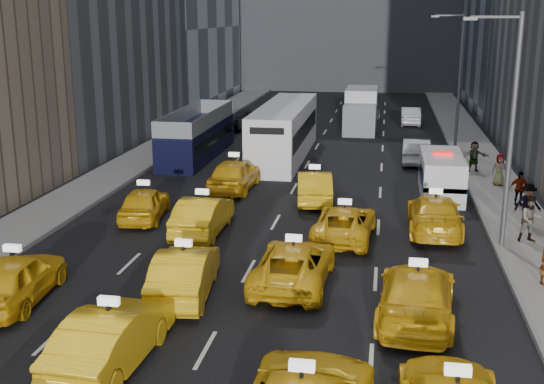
{
  "coord_description": "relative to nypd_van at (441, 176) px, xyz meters",
  "views": [
    {
      "loc": [
        4.6,
        -14.42,
        8.93
      ],
      "look_at": [
        0.24,
        11.61,
        2.0
      ],
      "focal_mm": 45.0,
      "sensor_mm": 36.0,
      "label": 1
    }
  ],
  "objects": [
    {
      "name": "sidewalk_west",
      "position": [
        -18.0,
        5.14,
        -0.94
      ],
      "size": [
        3.0,
        90.0,
        0.15
      ],
      "primitive_type": "cube",
      "color": "gray",
      "rests_on": "ground"
    },
    {
      "name": "sidewalk_east",
      "position": [
        3.0,
        5.14,
        -0.94
      ],
      "size": [
        3.0,
        90.0,
        0.15
      ],
      "primitive_type": "cube",
      "color": "gray",
      "rests_on": "ground"
    },
    {
      "name": "curb_west",
      "position": [
        -16.55,
        5.14,
        -0.92
      ],
      "size": [
        0.15,
        90.0,
        0.18
      ],
      "primitive_type": "cube",
      "color": "slate",
      "rests_on": "ground"
    },
    {
      "name": "curb_east",
      "position": [
        1.55,
        5.14,
        -0.92
      ],
      "size": [
        0.15,
        90.0,
        0.18
      ],
      "primitive_type": "cube",
      "color": "slate",
      "rests_on": "ground"
    },
    {
      "name": "streetlight_near",
      "position": [
        1.68,
        -7.86,
        3.91
      ],
      "size": [
        2.15,
        0.22,
        9.0
      ],
      "color": "#595B60",
      "rests_on": "ground"
    },
    {
      "name": "streetlight_far",
      "position": [
        1.68,
        12.14,
        3.91
      ],
      "size": [
        2.15,
        0.22,
        9.0
      ],
      "color": "#595B60",
      "rests_on": "ground"
    },
    {
      "name": "taxi_5",
      "position": [
        -9.68,
        -19.08,
        -0.21
      ],
      "size": [
        1.96,
        4.94,
        1.6
      ],
      "primitive_type": "imported",
      "rotation": [
        0.0,
        0.0,
        3.09
      ],
      "color": "#EEB214",
      "rests_on": "ground"
    },
    {
      "name": "taxi_8",
      "position": [
        -14.26,
        -15.74,
        -0.21
      ],
      "size": [
        2.26,
        4.84,
        1.6
      ],
      "primitive_type": "imported",
      "rotation": [
        0.0,
        0.0,
        3.22
      ],
      "color": "#EEB214",
      "rests_on": "ground"
    },
    {
      "name": "taxi_9",
      "position": [
        -9.12,
        -14.33,
        -0.22
      ],
      "size": [
        2.21,
        4.98,
        1.59
      ],
      "primitive_type": "imported",
      "rotation": [
        0.0,
        0.0,
        3.25
      ],
      "color": "#EEB214",
      "rests_on": "ground"
    },
    {
      "name": "taxi_10",
      "position": [
        -5.75,
        -12.84,
        -0.29
      ],
      "size": [
        2.56,
        5.27,
        1.44
      ],
      "primitive_type": "imported",
      "rotation": [
        0.0,
        0.0,
        3.11
      ],
      "color": "#EEB214",
      "rests_on": "ground"
    },
    {
      "name": "taxi_11",
      "position": [
        -1.76,
        -14.89,
        -0.22
      ],
      "size": [
        2.6,
        5.59,
        1.58
      ],
      "primitive_type": "imported",
      "rotation": [
        0.0,
        0.0,
        3.07
      ],
      "color": "#EEB214",
      "rests_on": "ground"
    },
    {
      "name": "taxi_12",
      "position": [
        -13.35,
        -6.39,
        -0.28
      ],
      "size": [
        2.29,
        4.5,
        1.47
      ],
      "primitive_type": "imported",
      "rotation": [
        0.0,
        0.0,
        3.28
      ],
      "color": "#EEB214",
      "rests_on": "ground"
    },
    {
      "name": "taxi_13",
      "position": [
        -10.25,
        -7.91,
        -0.22
      ],
      "size": [
        1.72,
        4.81,
        1.58
      ],
      "primitive_type": "imported",
      "rotation": [
        0.0,
        0.0,
        3.15
      ],
      "color": "#EEB214",
      "rests_on": "ground"
    },
    {
      "name": "taxi_14",
      "position": [
        -4.37,
        -7.71,
        -0.33
      ],
      "size": [
        2.54,
        5.03,
        1.36
      ],
      "primitive_type": "imported",
      "rotation": [
        0.0,
        0.0,
        3.08
      ],
      "color": "#EEB214",
      "rests_on": "ground"
    },
    {
      "name": "taxi_15",
      "position": [
        -0.69,
        -6.11,
        -0.24
      ],
      "size": [
        2.21,
        5.35,
        1.55
      ],
      "primitive_type": "imported",
      "rotation": [
        0.0,
        0.0,
        3.13
      ],
      "color": "#EEB214",
      "rests_on": "ground"
    },
    {
      "name": "taxi_16",
      "position": [
        -10.52,
        -0.68,
        -0.17
      ],
      "size": [
        2.13,
        4.99,
        1.68
      ],
      "primitive_type": "imported",
      "rotation": [
        0.0,
        0.0,
        3.11
      ],
      "color": "#EEB214",
      "rests_on": "ground"
    },
    {
      "name": "taxi_17",
      "position": [
        -6.17,
        -2.25,
        -0.25
      ],
      "size": [
        2.21,
        4.83,
        1.54
      ],
      "primitive_type": "imported",
      "rotation": [
        0.0,
        0.0,
        3.27
      ],
      "color": "#EEB214",
      "rests_on": "ground"
    },
    {
      "name": "nypd_van",
      "position": [
        0.0,
        0.0,
        0.0
      ],
      "size": [
        2.12,
        5.26,
        2.24
      ],
      "rotation": [
        0.0,
        0.0,
        -0.02
      ],
      "color": "white",
      "rests_on": "ground"
    },
    {
      "name": "double_decker",
      "position": [
        -14.68,
        7.16,
        0.48
      ],
      "size": [
        2.36,
        10.36,
        3.01
      ],
      "rotation": [
        0.0,
        0.0,
        0.0
      ],
      "color": "black",
      "rests_on": "ground"
    },
    {
      "name": "city_bus",
      "position": [
        -9.21,
        8.16,
        0.66
      ],
      "size": [
        3.27,
        13.14,
        3.37
      ],
      "rotation": [
        0.0,
        0.0,
        0.04
      ],
      "color": "white",
      "rests_on": "ground"
    },
    {
      "name": "box_truck",
      "position": [
        -4.82,
        19.44,
        0.57
      ],
      "size": [
        3.07,
        7.25,
        3.23
      ],
      "rotation": [
        0.0,
        0.0,
        -0.09
      ],
      "color": "silver",
      "rests_on": "ground"
    },
    {
      "name": "misc_car_0",
      "position": [
        -0.94,
        7.74,
        -0.25
      ],
      "size": [
        1.76,
        4.67,
        1.52
      ],
      "primitive_type": "imported",
      "rotation": [
        0.0,
        0.0,
        3.11
      ],
      "color": "#A4A6AC",
      "rests_on": "ground"
    },
    {
      "name": "misc_car_1",
      "position": [
        -13.03,
        18.67,
        -0.24
      ],
      "size": [
        2.81,
        5.65,
        1.54
      ],
      "primitive_type": "imported",
      "rotation": [
        0.0,
        0.0,
        3.1
      ],
      "color": "black",
      "rests_on": "ground"
    },
    {
      "name": "misc_car_2",
      "position": [
        -4.73,
        26.34,
        -0.19
      ],
      "size": [
        2.92,
        5.89,
        1.64
      ],
      "primitive_type": "imported",
      "rotation": [
        0.0,
        0.0,
        3.25
      ],
      "color": "slate",
      "rests_on": "ground"
    },
    {
      "name": "misc_car_3",
      "position": [
        -10.63,
        22.23,
        -0.18
      ],
      "size": [
        1.97,
        4.87,
        1.66
      ],
      "primitive_type": "imported",
      "rotation": [
        0.0,
        0.0,
        3.14
      ],
      "color": "black",
      "rests_on": "ground"
    },
    {
      "name": "misc_car_4",
      "position": [
        -0.84,
        23.03,
        -0.28
      ],
      "size": [
        1.6,
        4.47,
        1.47
      ],
      "primitive_type": "imported",
      "rotation": [
        0.0,
        0.0,
        3.13
      ],
      "color": "#B6B7BE",
      "rests_on": "ground"
    },
    {
      "name": "pedestrian_1",
      "position": [
        2.93,
        -7.27,
        0.07
      ],
      "size": [
        0.98,
        0.64,
        1.87
      ],
      "primitive_type": "imported",
      "rotation": [
        0.0,
        0.0,
        0.17
      ],
      "color": "gray",
      "rests_on": "sidewalk_east"
    },
    {
      "name": "pedestrian_2",
      "position": [
        3.24,
        -4.96,
        0.04
      ],
      "size": [
        1.25,
        0.71,
        1.82
      ],
      "primitive_type": "imported",
      "rotation": [
        0.0,
        0.0,
        0.21
      ],
      "color": "gray",
      "rests_on": "sidewalk_east"
    },
    {
      "name": "pedestrian_3",
      "position": [
        3.44,
        -1.82,
        -0.05
      ],
      "size": [
        1.01,
        0.57,
        1.64
      ],
      "primitive_type": "imported",
      "rotation": [
        0.0,
        0.0,
        0.15
      ],
      "color": "gray",
      "rests_on": "sidewalk_east"
    },
    {
      "name": "pedestrian_4",
      "position": [
        3.13,
        2.08,
        -0.03
      ],
      "size": [
        0.88,
        0.57,
        1.67
      ],
      "primitive_type": "imported",
      "rotation": [
        0.0,
        0.0,
        0.16
      ],
      "color": "gray",
      "rests_on": "sidewalk_east"
    },
    {
      "name": "pedestrian_5",
      "position": [
        2.19,
        5.23,
        0.01
      ],
      "size": [
        1.66,
        0.67,
        1.74
      ],
      "primitive_type": "imported",
      "rotation": [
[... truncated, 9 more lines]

